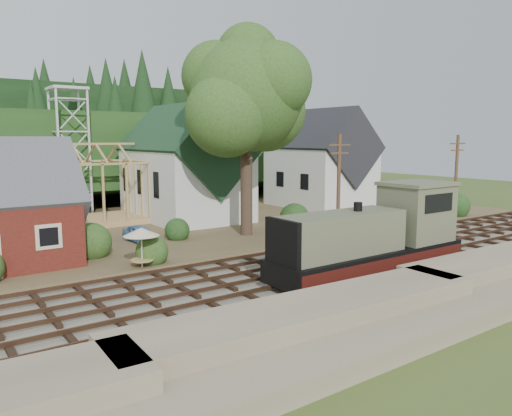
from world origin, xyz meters
TOP-DOWN VIEW (x-y plane):
  - ground at (0.00, 0.00)m, footprint 140.00×140.00m
  - embankment at (0.00, -8.50)m, footprint 64.00×5.00m
  - railroad_bed at (0.00, 0.00)m, footprint 64.00×11.00m
  - village_flat at (0.00, 18.00)m, footprint 64.00×26.00m
  - hillside at (0.00, 42.00)m, footprint 70.00×28.96m
  - ridge at (0.00, 58.00)m, footprint 80.00×20.00m
  - church at (2.00, 19.68)m, footprint 8.40×15.17m
  - farmhouse at (18.00, 19.00)m, footprint 8.40×10.80m
  - timber_frame at (-6.00, 22.00)m, footprint 8.20×6.20m
  - lattice_tower at (-6.00, 28.00)m, footprint 3.20×3.20m
  - big_tree at (2.17, 10.08)m, footprint 10.90×8.40m
  - telegraph_pole_near at (7.00, 5.20)m, footprint 2.20×0.28m
  - telegraph_pole_far at (22.00, 5.20)m, footprint 2.20×0.28m
  - locomotive at (1.78, -3.00)m, footprint 12.52×3.13m
  - car_blue at (-5.72, 12.35)m, footprint 1.62×3.57m
  - car_red at (28.00, 18.63)m, footprint 4.97×3.49m
  - patio_set at (-8.43, 5.50)m, footprint 2.07×2.07m

SIDE VIEW (x-z plane):
  - ground at x=0.00m, z-range 0.00..0.00m
  - embankment at x=0.00m, z-range -0.80..0.80m
  - hillside at x=0.00m, z-range -6.37..6.37m
  - ridge at x=0.00m, z-range -6.00..6.00m
  - railroad_bed at x=0.00m, z-range 0.00..0.16m
  - village_flat at x=0.00m, z-range 0.00..0.30m
  - car_blue at x=-5.72m, z-range 0.30..1.49m
  - car_red at x=28.00m, z-range 0.30..1.56m
  - locomotive at x=1.78m, z-range -0.30..4.69m
  - patio_set at x=-8.43m, z-range 1.11..3.42m
  - timber_frame at x=-6.00m, z-range -0.23..6.76m
  - telegraph_pole_near at x=7.00m, z-range 0.25..8.25m
  - telegraph_pole_far at x=22.00m, z-range 0.25..8.25m
  - farmhouse at x=18.00m, z-range -0.43..10.17m
  - church at x=2.00m, z-range -1.32..11.68m
  - lattice_tower at x=-6.00m, z-range 3.97..16.10m
  - big_tree at x=2.17m, z-range 2.87..17.57m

